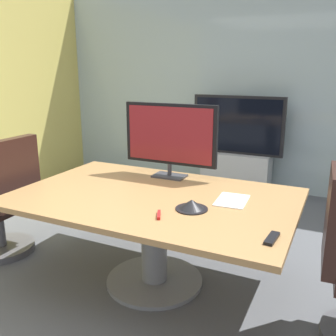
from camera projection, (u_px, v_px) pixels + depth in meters
name	position (u px, v px, depth m)	size (l,w,h in m)	color
ground_plane	(152.00, 289.00, 2.89)	(6.83, 6.83, 0.00)	#515459
wall_back_glass_partition	(251.00, 87.00, 5.06)	(5.83, 0.10, 2.81)	#9EB2B7
conference_table	(154.00, 215.00, 2.84)	(2.08, 1.34, 0.73)	olive
office_chair_left	(6.00, 207.00, 3.33)	(0.60, 0.57, 1.09)	#4C4C51
tv_monitor	(170.00, 136.00, 3.18)	(0.84, 0.18, 0.64)	#333338
wall_display_unit	(236.00, 161.00, 5.02)	(1.20, 0.36, 1.31)	#B7BABC
conference_phone	(192.00, 205.00, 2.51)	(0.22, 0.22, 0.07)	black
remote_control	(272.00, 238.00, 2.07)	(0.05, 0.17, 0.02)	black
whiteboard_marker	(159.00, 215.00, 2.40)	(0.13, 0.02, 0.02)	red
paper_notepad	(232.00, 200.00, 2.68)	(0.21, 0.30, 0.01)	white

